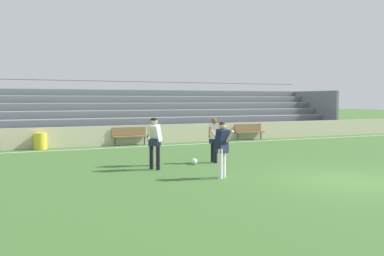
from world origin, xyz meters
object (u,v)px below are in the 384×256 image
bleacher_stand (176,112)px  player_white_dropping_back (214,136)px  soccer_ball (194,161)px  player_dark_overlapping (222,145)px  player_white_challenging (155,139)px  bench_near_bin (129,134)px  bench_near_wall_gap (249,130)px  player_dark_wide_left (153,137)px  trash_bin (40,141)px

bleacher_stand → player_white_dropping_back: size_ratio=13.21×
bleacher_stand → soccer_ball: bearing=-110.9°
soccer_ball → player_dark_overlapping: bearing=-100.2°
bleacher_stand → player_white_challenging: (-5.89, -11.50, -0.52)m
player_white_dropping_back → player_dark_overlapping: player_dark_overlapping is taller
bench_near_bin → player_dark_overlapping: (-0.69, -10.63, 0.44)m
bench_near_bin → bench_near_wall_gap: bearing=0.0°
player_dark_wide_left → player_white_challenging: player_white_challenging is taller
bleacher_stand → player_dark_wide_left: (-5.59, -10.58, -0.55)m
bench_near_bin → soccer_ball: size_ratio=8.18×
trash_bin → player_white_dropping_back: player_white_dropping_back is taller
player_white_challenging → soccer_ball: bearing=16.1°
bench_near_wall_gap → player_white_challenging: player_white_challenging is taller
bench_near_bin → bench_near_wall_gap: same height
bleacher_stand → player_white_dropping_back: bearing=-107.0°
bench_near_bin → bleacher_stand: bearing=39.0°
player_dark_wide_left → player_white_challenging: 0.96m
player_white_challenging → player_dark_overlapping: 2.67m
player_dark_wide_left → bench_near_wall_gap: bearing=39.9°
trash_bin → player_white_dropping_back: bearing=-55.8°
bleacher_stand → bench_near_bin: bearing=-141.0°
bench_near_bin → player_white_dropping_back: 7.66m
player_white_dropping_back → player_white_challenging: bearing=-166.4°
trash_bin → player_dark_wide_left: 7.73m
player_dark_wide_left → player_white_dropping_back: bearing=-7.3°
player_white_dropping_back → player_white_challenging: 2.64m
bench_near_wall_gap → bench_near_bin: bearing=180.0°
player_dark_wide_left → player_white_challenging: bearing=-108.3°
player_white_dropping_back → soccer_ball: (-0.88, -0.13, -0.86)m
bleacher_stand → bench_near_bin: size_ratio=12.02×
bench_near_wall_gap → player_dark_overlapping: size_ratio=1.08×
bench_near_wall_gap → player_white_dropping_back: 10.02m
trash_bin → player_dark_overlapping: (3.68, -10.49, 0.60)m
bleacher_stand → bench_near_bin: (-4.03, -3.26, -1.00)m
player_dark_wide_left → player_dark_overlapping: bearing=-75.2°
bench_near_wall_gap → player_dark_overlapping: player_dark_overlapping is taller
player_dark_wide_left → bleacher_stand: bearing=62.2°
trash_bin → player_dark_overlapping: size_ratio=0.46×
bench_near_bin → player_white_dropping_back: (0.70, -7.62, 0.43)m
bench_near_bin → bench_near_wall_gap: (7.19, 0.00, 0.00)m
bench_near_wall_gap → soccer_ball: bearing=-133.6°
player_white_challenging → soccer_ball: size_ratio=7.77×
bench_near_wall_gap → trash_bin: 11.56m
bench_near_wall_gap → player_dark_overlapping: bearing=-126.6°
bench_near_wall_gap → soccer_ball: (-7.37, -7.75, -0.44)m
bench_near_wall_gap → soccer_ball: 10.70m
trash_bin → player_dark_wide_left: player_dark_wide_left is taller
bleacher_stand → player_dark_overlapping: bleacher_stand is taller
player_white_challenging → bench_near_bin: bearing=77.2°
bleacher_stand → soccer_ball: (-4.20, -11.01, -1.43)m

